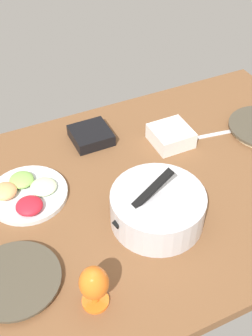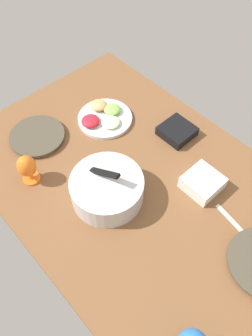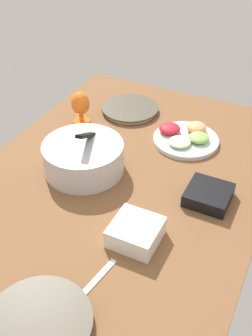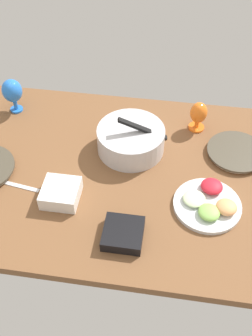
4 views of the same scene
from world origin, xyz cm
name	(u,v)px [view 3 (image 3 of 4)]	position (x,y,z in cm)	size (l,w,h in cm)	color
ground_plane	(113,190)	(0.00, 0.00, -2.00)	(160.00, 104.00, 4.00)	brown
dinner_plate_left	(38,323)	(-57.03, -8.74, 1.37)	(27.72, 27.72, 2.64)	beige
dinner_plate_right	(130,109)	(51.13, 17.82, 1.23)	(26.11, 26.11, 2.37)	beige
mixing_bowl	(83,156)	(4.06, 14.30, 6.11)	(31.09, 29.93, 18.75)	silver
fruit_platter	(186,137)	(39.17, -13.47, 1.93)	(27.01, 27.01, 5.50)	silver
hurricane_glass_orange	(80,105)	(33.05, 32.95, 8.63)	(7.98, 7.98, 14.67)	orange
square_bowl_white	(136,231)	(-19.60, -18.14, 3.59)	(14.54, 14.54, 6.46)	white
square_bowl_black	(209,194)	(7.85, -32.76, 2.58)	(14.73, 14.73, 4.63)	black
fork_by_left_plate	(95,281)	(-38.73, -14.64, 0.30)	(18.00, 1.80, 0.60)	silver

